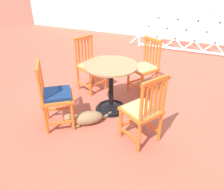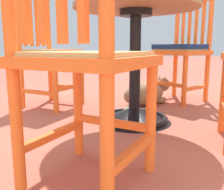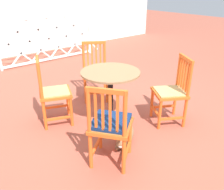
% 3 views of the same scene
% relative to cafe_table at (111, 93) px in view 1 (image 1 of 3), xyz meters
% --- Properties ---
extents(ground_plane, '(24.00, 24.00, 0.00)m').
position_rel_cafe_table_xyz_m(ground_plane, '(0.09, 0.05, -0.28)').
color(ground_plane, '#AD5642').
extents(lattice_fence_panel, '(2.88, 0.06, 1.10)m').
position_rel_cafe_table_xyz_m(lattice_fence_panel, '(0.66, 3.15, 0.27)').
color(lattice_fence_panel, white).
rests_on(lattice_fence_panel, ground_plane).
extents(cafe_table, '(0.76, 0.76, 0.73)m').
position_rel_cafe_table_xyz_m(cafe_table, '(0.00, 0.00, 0.00)').
color(cafe_table, black).
rests_on(cafe_table, ground_plane).
extents(orange_chair_facing_out, '(0.55, 0.55, 0.91)m').
position_rel_cafe_table_xyz_m(orange_chair_facing_out, '(0.29, 0.75, 0.15)').
color(orange_chair_facing_out, orange).
rests_on(orange_chair_facing_out, ground_plane).
extents(orange_chair_at_corner, '(0.52, 0.52, 0.91)m').
position_rel_cafe_table_xyz_m(orange_chair_at_corner, '(-0.59, 0.47, 0.15)').
color(orange_chair_at_corner, orange).
rests_on(orange_chair_at_corner, ground_plane).
extents(orange_chair_tucked_in, '(0.56, 0.56, 0.91)m').
position_rel_cafe_table_xyz_m(orange_chair_tucked_in, '(-0.52, -0.64, 0.16)').
color(orange_chair_tucked_in, orange).
rests_on(orange_chair_tucked_in, ground_plane).
extents(orange_chair_near_fence, '(0.55, 0.55, 0.91)m').
position_rel_cafe_table_xyz_m(orange_chair_near_fence, '(0.62, -0.51, 0.15)').
color(orange_chair_near_fence, orange).
rests_on(orange_chair_near_fence, ground_plane).
extents(tabby_cat, '(0.50, 0.59, 0.23)m').
position_rel_cafe_table_xyz_m(tabby_cat, '(-0.19, -0.49, -0.19)').
color(tabby_cat, '#8E704C').
rests_on(tabby_cat, ground_plane).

